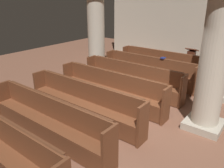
{
  "coord_description": "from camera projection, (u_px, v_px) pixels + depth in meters",
  "views": [
    {
      "loc": [
        2.8,
        -4.32,
        3.09
      ],
      "look_at": [
        -0.86,
        0.42,
        0.75
      ],
      "focal_mm": 36.4,
      "sensor_mm": 36.0,
      "label": 1
    }
  ],
  "objects": [
    {
      "name": "pew_row_1",
      "position": [
        149.0,
        69.0,
        8.47
      ],
      "size": [
        3.65,
        0.46,
        0.98
      ],
      "color": "brown",
      "rests_on": "ground"
    },
    {
      "name": "pew_row_0",
      "position": [
        162.0,
        63.0,
        9.32
      ],
      "size": [
        3.65,
        0.47,
        0.98
      ],
      "color": "brown",
      "rests_on": "ground"
    },
    {
      "name": "pillar_aisle_rear",
      "position": [
        215.0,
        59.0,
        5.06
      ],
      "size": [
        0.93,
        0.93,
        3.41
      ],
      "color": "#B6AD9A",
      "rests_on": "ground"
    },
    {
      "name": "pew_row_5",
      "position": [
        48.0,
        119.0,
        5.08
      ],
      "size": [
        3.65,
        0.47,
        0.98
      ],
      "color": "brown",
      "rests_on": "ground"
    },
    {
      "name": "hymn_book",
      "position": [
        163.0,
        58.0,
        8.17
      ],
      "size": [
        0.15,
        0.2,
        0.03
      ],
      "primitive_type": "cube",
      "color": "navy",
      "rests_on": "pew_row_1"
    },
    {
      "name": "pew_row_3",
      "position": [
        111.0,
        88.0,
        6.78
      ],
      "size": [
        3.65,
        0.46,
        0.98
      ],
      "color": "brown",
      "rests_on": "ground"
    },
    {
      "name": "ground_plane",
      "position": [
        128.0,
        123.0,
        5.9
      ],
      "size": [
        19.2,
        19.2,
        0.0
      ],
      "primitive_type": "plane",
      "color": "brown"
    },
    {
      "name": "back_wall",
      "position": [
        210.0,
        17.0,
        9.57
      ],
      "size": [
        10.0,
        0.16,
        4.5
      ],
      "primitive_type": "cube",
      "color": "beige",
      "rests_on": "ground"
    },
    {
      "name": "pew_row_2",
      "position": [
        132.0,
        78.0,
        7.63
      ],
      "size": [
        3.65,
        0.47,
        0.98
      ],
      "color": "brown",
      "rests_on": "ground"
    },
    {
      "name": "lectern",
      "position": [
        190.0,
        63.0,
        9.57
      ],
      "size": [
        0.48,
        0.45,
        1.08
      ],
      "color": "#492215",
      "rests_on": "ground"
    },
    {
      "name": "pillar_far_side",
      "position": [
        96.0,
        29.0,
        9.55
      ],
      "size": [
        1.03,
        1.03,
        3.41
      ],
      "color": "#B6AD9A",
      "rests_on": "ground"
    },
    {
      "name": "pew_row_4",
      "position": [
        84.0,
        101.0,
        5.93
      ],
      "size": [
        3.65,
        0.46,
        0.98
      ],
      "color": "brown",
      "rests_on": "ground"
    }
  ]
}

